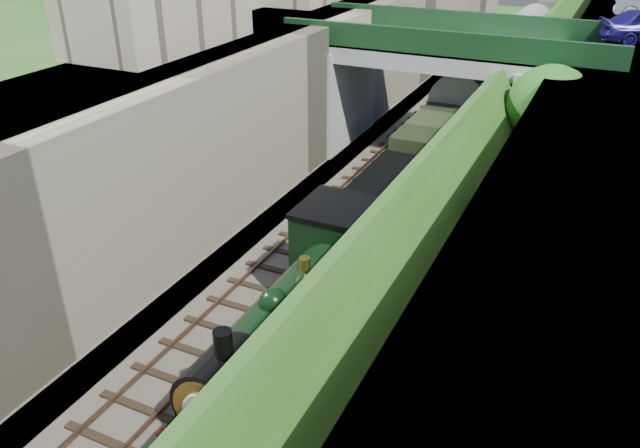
# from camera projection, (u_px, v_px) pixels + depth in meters

# --- Properties ---
(trackbed) EXTENTS (10.00, 90.00, 0.20)m
(trackbed) POSITION_uv_depth(u_px,v_px,m) (412.00, 183.00, 30.73)
(trackbed) COLOR #473F38
(trackbed) RESTS_ON ground
(retaining_wall) EXTENTS (1.00, 90.00, 7.00)m
(retaining_wall) POSITION_uv_depth(u_px,v_px,m) (311.00, 102.00, 31.24)
(retaining_wall) COLOR #756B56
(retaining_wall) RESTS_ON ground
(street_plateau_left) EXTENTS (6.00, 90.00, 7.00)m
(street_plateau_left) POSITION_uv_depth(u_px,v_px,m) (251.00, 93.00, 32.56)
(street_plateau_left) COLOR #262628
(street_plateau_left) RESTS_ON ground
(street_plateau_right) EXTENTS (8.00, 90.00, 6.25)m
(street_plateau_right) POSITION_uv_depth(u_px,v_px,m) (637.00, 156.00, 25.71)
(street_plateau_right) COLOR #262628
(street_plateau_right) RESTS_ON ground
(embankment_slope) EXTENTS (4.25, 90.00, 6.36)m
(embankment_slope) POSITION_uv_depth(u_px,v_px,m) (509.00, 177.00, 24.62)
(embankment_slope) COLOR #1E4714
(embankment_slope) RESTS_ON ground
(track_left) EXTENTS (2.50, 90.00, 0.20)m
(track_left) POSITION_uv_depth(u_px,v_px,m) (374.00, 173.00, 31.42)
(track_left) COLOR black
(track_left) RESTS_ON trackbed
(track_right) EXTENTS (2.50, 90.00, 0.20)m
(track_right) POSITION_uv_depth(u_px,v_px,m) (436.00, 184.00, 30.21)
(track_right) COLOR black
(track_right) RESTS_ON trackbed
(road_bridge) EXTENTS (16.00, 6.40, 7.25)m
(road_bridge) POSITION_uv_depth(u_px,v_px,m) (459.00, 86.00, 31.72)
(road_bridge) COLOR gray
(road_bridge) RESTS_ON ground
(tree) EXTENTS (3.60, 3.80, 6.60)m
(tree) POSITION_uv_depth(u_px,v_px,m) (552.00, 111.00, 26.11)
(tree) COLOR black
(tree) RESTS_ON ground
(locomotive) EXTENTS (3.10, 10.22, 3.83)m
(locomotive) POSITION_uv_depth(u_px,v_px,m) (303.00, 314.00, 18.04)
(locomotive) COLOR black
(locomotive) RESTS_ON trackbed
(tender) EXTENTS (2.70, 6.00, 3.05)m
(tender) POSITION_uv_depth(u_px,v_px,m) (389.00, 218.00, 24.05)
(tender) COLOR black
(tender) RESTS_ON trackbed
(coach_front) EXTENTS (2.90, 18.00, 3.70)m
(coach_front) POSITION_uv_depth(u_px,v_px,m) (468.00, 115.00, 33.93)
(coach_front) COLOR black
(coach_front) RESTS_ON trackbed
(coach_middle) EXTENTS (2.90, 18.00, 3.70)m
(coach_middle) POSITION_uv_depth(u_px,v_px,m) (525.00, 48.00, 48.96)
(coach_middle) COLOR black
(coach_middle) RESTS_ON trackbed
(coach_rear) EXTENTS (2.90, 18.00, 3.70)m
(coach_rear) POSITION_uv_depth(u_px,v_px,m) (555.00, 13.00, 63.99)
(coach_rear) COLOR black
(coach_rear) RESTS_ON trackbed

